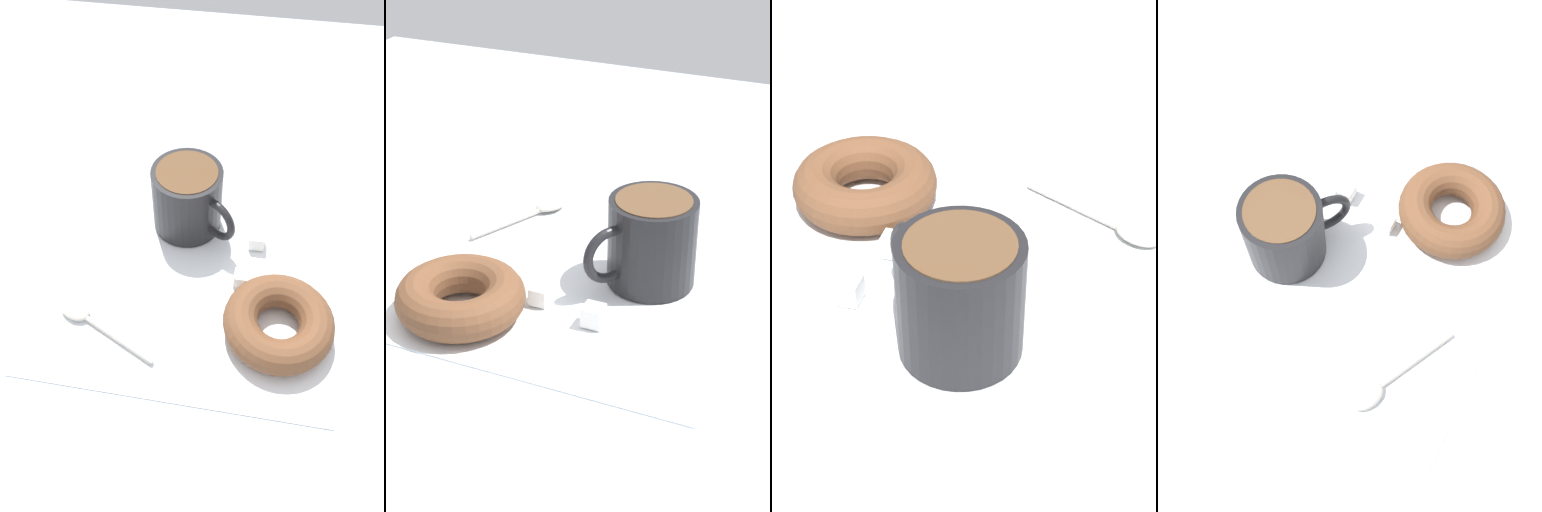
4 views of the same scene
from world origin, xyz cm
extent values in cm
cube|color=#B2BCC6|center=(0.00, 0.00, -1.00)|extent=(120.00, 120.00, 2.00)
cube|color=white|center=(1.65, 0.77, 0.15)|extent=(32.59, 32.59, 0.30)
cylinder|color=black|center=(0.07, 7.40, 4.46)|extent=(8.16, 8.16, 8.32)
cylinder|color=brown|center=(0.07, 7.40, 8.42)|extent=(6.96, 6.96, 0.60)
torus|color=black|center=(3.75, 4.73, 4.46)|extent=(5.03, 3.99, 5.56)
torus|color=brown|center=(11.73, -6.10, 2.10)|extent=(11.41, 11.41, 3.60)
ellipsoid|color=#B7B2A8|center=(-9.76, -7.20, 0.75)|extent=(4.29, 3.74, 0.90)
cylinder|color=#B7B2A8|center=(-4.62, -9.72, 0.58)|extent=(8.82, 4.69, 0.56)
cube|color=white|center=(7.44, -0.51, 1.12)|extent=(1.64, 1.64, 1.64)
cube|color=white|center=(8.70, 5.15, 1.20)|extent=(1.79, 1.79, 1.79)
camera|label=1|loc=(7.13, -32.62, 46.69)|focal=35.00mm
camera|label=2|loc=(65.21, 27.23, 42.71)|focal=60.00mm
camera|label=3|loc=(-11.16, 45.81, 39.84)|focal=60.00mm
camera|label=4|loc=(-20.04, -11.07, 55.00)|focal=40.00mm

